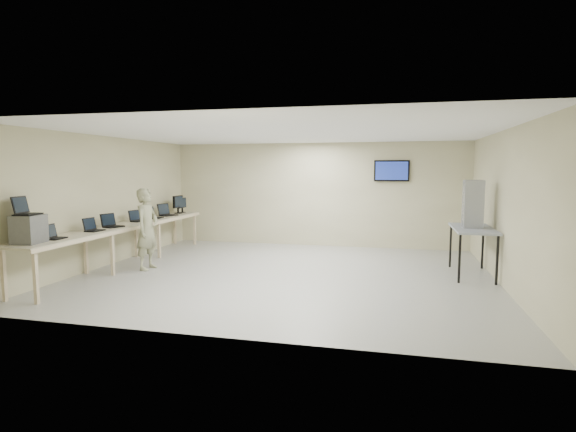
% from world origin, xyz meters
% --- Properties ---
extents(room, '(8.01, 7.01, 2.81)m').
position_xyz_m(room, '(0.03, 0.06, 1.41)').
color(room, '#A0A0A0').
rests_on(room, ground).
extents(workbench, '(0.76, 6.00, 0.90)m').
position_xyz_m(workbench, '(-3.59, 0.00, 0.83)').
color(workbench, '#BAB193').
rests_on(workbench, ground).
extents(equipment_box, '(0.43, 0.48, 0.46)m').
position_xyz_m(equipment_box, '(-3.65, -2.56, 1.13)').
color(equipment_box, '#5E5F62').
rests_on(equipment_box, workbench).
extents(laptop_on_box, '(0.38, 0.43, 0.30)m').
position_xyz_m(laptop_on_box, '(-3.71, -2.56, 1.44)').
color(laptop_on_box, black).
rests_on(laptop_on_box, equipment_box).
extents(laptop_0, '(0.28, 0.34, 0.25)m').
position_xyz_m(laptop_0, '(-3.61, -2.09, 0.97)').
color(laptop_0, black).
rests_on(laptop_0, workbench).
extents(laptop_1, '(0.30, 0.35, 0.26)m').
position_xyz_m(laptop_1, '(-3.58, -1.08, 0.97)').
color(laptop_1, black).
rests_on(laptop_1, workbench).
extents(laptop_2, '(0.39, 0.42, 0.28)m').
position_xyz_m(laptop_2, '(-3.60, -0.47, 0.97)').
color(laptop_2, black).
rests_on(laptop_2, workbench).
extents(laptop_3, '(0.35, 0.39, 0.26)m').
position_xyz_m(laptop_3, '(-3.63, 0.55, 0.97)').
color(laptop_3, black).
rests_on(laptop_3, workbench).
extents(laptop_4, '(0.31, 0.38, 0.28)m').
position_xyz_m(laptop_4, '(-3.61, 1.23, 0.97)').
color(laptop_4, black).
rests_on(laptop_4, workbench).
extents(laptop_5, '(0.43, 0.47, 0.31)m').
position_xyz_m(laptop_5, '(-3.61, 1.86, 0.98)').
color(laptop_5, black).
rests_on(laptop_5, workbench).
extents(monitor_near, '(0.22, 0.49, 0.48)m').
position_xyz_m(monitor_near, '(-3.60, 2.49, 1.19)').
color(monitor_near, black).
rests_on(monitor_near, workbench).
extents(monitor_far, '(0.18, 0.41, 0.40)m').
position_xyz_m(monitor_far, '(-3.60, 2.73, 1.14)').
color(monitor_far, black).
rests_on(monitor_far, workbench).
extents(soldier, '(0.43, 0.63, 1.70)m').
position_xyz_m(soldier, '(-2.92, -0.23, 0.85)').
color(soldier, gray).
rests_on(soldier, ground).
extents(side_table, '(0.74, 1.59, 0.95)m').
position_xyz_m(side_table, '(3.60, 0.75, 0.88)').
color(side_table, gray).
rests_on(side_table, ground).
extents(storage_bins, '(0.35, 0.39, 0.93)m').
position_xyz_m(storage_bins, '(3.58, 0.75, 1.42)').
color(storage_bins, '#9A9EA3').
rests_on(storage_bins, side_table).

